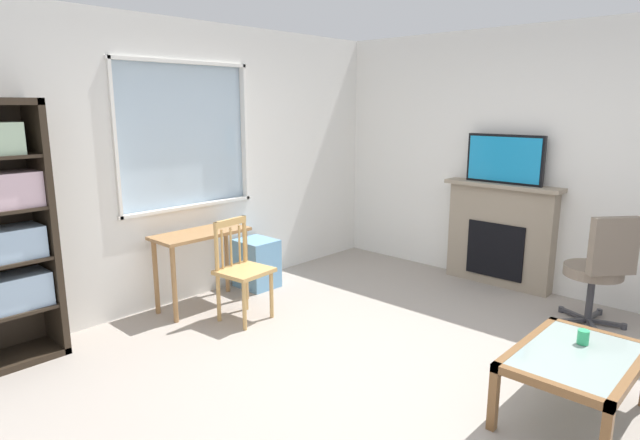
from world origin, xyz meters
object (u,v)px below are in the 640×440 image
tv (505,159)px  office_chair (600,266)px  coffee_table (576,363)px  plastic_drawer_unit (257,263)px  wooden_chair (241,269)px  fireplace (500,234)px  sippy_cup (583,337)px  desk_under_window (201,246)px

tv → office_chair: bearing=-113.7°
tv → coffee_table: (-2.04, -1.44, -0.98)m
tv → office_chair: size_ratio=0.80×
plastic_drawer_unit → tv: size_ratio=0.63×
office_chair → coffee_table: size_ratio=1.05×
plastic_drawer_unit → tv: (1.79, -1.82, 1.09)m
wooden_chair → coffee_table: wooden_chair is taller
plastic_drawer_unit → fireplace: (1.81, -1.82, 0.29)m
wooden_chair → coffee_table: bearing=-81.6°
plastic_drawer_unit → fireplace: bearing=-45.1°
fireplace → sippy_cup: fireplace is taller
fireplace → tv: 0.79m
sippy_cup → desk_under_window: bearing=101.0°
wooden_chair → plastic_drawer_unit: (0.65, 0.56, -0.21)m
fireplace → plastic_drawer_unit: bearing=134.9°
desk_under_window → fireplace: (2.52, -1.77, -0.04)m
tv → office_chair: 1.45m
desk_under_window → plastic_drawer_unit: bearing=4.1°
office_chair → coffee_table: office_chair is taller
coffee_table → sippy_cup: size_ratio=10.55×
fireplace → office_chair: size_ratio=1.21×
wooden_chair → office_chair: (1.95, -2.37, 0.09)m
plastic_drawer_unit → fireplace: size_ratio=0.42×
sippy_cup → coffee_table: bearing=-172.7°
fireplace → coffee_table: bearing=-145.1°
plastic_drawer_unit → sippy_cup: bearing=-91.5°
wooden_chair → fireplace: bearing=-27.0°
desk_under_window → plastic_drawer_unit: 0.78m
desk_under_window → tv: tv is taller
desk_under_window → wooden_chair: bearing=-83.4°
tv → wooden_chair: bearing=152.8°
desk_under_window → sippy_cup: bearing=-79.0°
fireplace → office_chair: 1.23m
sippy_cup → office_chair: bearing=12.1°
wooden_chair → plastic_drawer_unit: wooden_chair is taller
plastic_drawer_unit → coffee_table: size_ratio=0.53×
wooden_chair → tv: 2.88m
tv → coffee_table: size_ratio=0.84×
tv → office_chair: tv is taller
plastic_drawer_unit → sippy_cup: (-0.09, -3.23, 0.21)m
fireplace → office_chair: (-0.51, -1.12, 0.01)m
desk_under_window → office_chair: bearing=-55.2°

